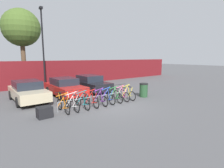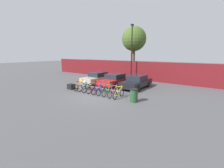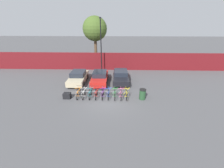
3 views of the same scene
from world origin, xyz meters
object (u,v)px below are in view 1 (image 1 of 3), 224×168
at_px(car_beige, 28,91).
at_px(tree_behind_hoarding, 21,28).
at_px(bicycle_yellow, 127,94).
at_px(car_black, 90,83).
at_px(bicycle_red, 91,100).
at_px(bicycle_orange, 63,105).
at_px(car_red, 65,87).
at_px(cargo_crate, 45,112).
at_px(bicycle_white, 72,104).
at_px(bicycle_blue, 107,98).
at_px(bicycle_teal, 83,102).
at_px(bicycle_purple, 100,99).
at_px(trash_bin, 144,90).
at_px(bike_rack, 98,97).
at_px(bicycle_pink, 121,95).
at_px(bicycle_green, 115,96).
at_px(lamp_post, 43,45).

bearing_deg(car_beige, tree_behind_hoarding, 79.33).
bearing_deg(bicycle_yellow, car_black, 93.58).
bearing_deg(bicycle_red, car_beige, 126.82).
relative_size(bicycle_orange, car_red, 0.39).
bearing_deg(cargo_crate, bicycle_white, 8.31).
height_order(bicycle_blue, car_beige, car_beige).
distance_m(bicycle_teal, bicycle_purple, 1.22).
bearing_deg(bicycle_blue, trash_bin, -6.58).
distance_m(bike_rack, trash_bin, 3.90).
height_order(bicycle_purple, car_red, car_red).
height_order(bicycle_pink, tree_behind_hoarding, tree_behind_hoarding).
xyz_separation_m(bike_rack, bicycle_red, (-0.58, -0.15, -0.12)).
bearing_deg(bicycle_purple, bicycle_blue, -3.58).
height_order(bicycle_red, bicycle_purple, same).
height_order(bicycle_teal, car_beige, car_beige).
distance_m(bicycle_green, car_beige, 5.89).
bearing_deg(cargo_crate, car_black, 40.22).
bearing_deg(bicycle_green, bicycle_teal, 177.56).
relative_size(bicycle_yellow, car_beige, 0.39).
xyz_separation_m(bicycle_blue, car_black, (1.30, 4.28, 0.31)).
bearing_deg(bicycle_red, lamp_post, 93.25).
bearing_deg(bike_rack, bicycle_yellow, -3.60).
height_order(bicycle_white, bicycle_blue, same).
relative_size(bicycle_pink, bicycle_yellow, 1.00).
bearing_deg(trash_bin, bike_rack, 175.12).
distance_m(bicycle_teal, car_beige, 4.34).
xyz_separation_m(bicycle_green, car_black, (0.68, 4.28, 0.31)).
relative_size(bicycle_teal, car_red, 0.39).
height_order(bicycle_white, bicycle_purple, same).
height_order(bicycle_red, bicycle_pink, same).
bearing_deg(tree_behind_hoarding, trash_bin, -61.98).
distance_m(bicycle_green, cargo_crate, 4.66).
relative_size(bicycle_green, car_red, 0.39).
xyz_separation_m(bicycle_teal, car_beige, (-2.07, 3.80, 0.31)).
xyz_separation_m(bicycle_purple, car_beige, (-3.30, 3.80, 0.31)).
height_order(bicycle_red, car_beige, car_beige).
bearing_deg(car_beige, car_black, 5.30).
bearing_deg(car_red, bicycle_red, -89.26).
relative_size(bicycle_white, bicycle_blue, 1.00).
bearing_deg(cargo_crate, bicycle_red, 4.72).
bearing_deg(bicycle_orange, car_beige, 106.47).
distance_m(bicycle_white, car_red, 3.98).
bearing_deg(bicycle_orange, bicycle_blue, 3.23).
relative_size(bicycle_pink, trash_bin, 1.66).
height_order(bike_rack, bicycle_teal, bicycle_teal).
height_order(lamp_post, trash_bin, lamp_post).
bearing_deg(trash_bin, bicycle_yellow, 173.16).
height_order(bicycle_orange, cargo_crate, bicycle_orange).
bearing_deg(car_black, bicycle_white, -131.08).
bearing_deg(bicycle_pink, tree_behind_hoarding, 111.06).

